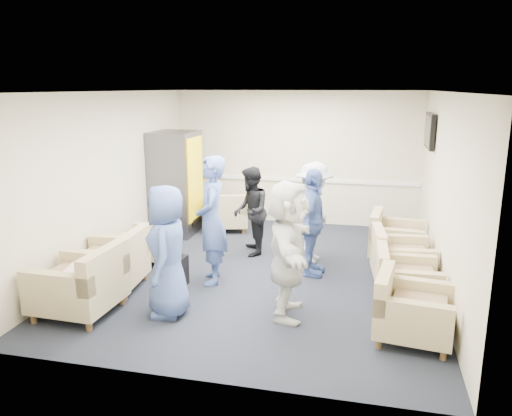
% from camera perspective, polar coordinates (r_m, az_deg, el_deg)
% --- Properties ---
extents(floor, '(6.00, 6.00, 0.00)m').
position_cam_1_polar(floor, '(7.72, 0.95, -7.30)').
color(floor, black).
rests_on(floor, ground).
extents(ceiling, '(6.00, 6.00, 0.00)m').
position_cam_1_polar(ceiling, '(7.21, 1.04, 13.16)').
color(ceiling, silver).
rests_on(ceiling, back_wall).
extents(back_wall, '(5.00, 0.02, 2.70)m').
position_cam_1_polar(back_wall, '(10.26, 4.53, 5.71)').
color(back_wall, beige).
rests_on(back_wall, floor).
extents(front_wall, '(5.00, 0.02, 2.70)m').
position_cam_1_polar(front_wall, '(4.55, -6.98, -4.54)').
color(front_wall, beige).
rests_on(front_wall, floor).
extents(left_wall, '(0.02, 6.00, 2.70)m').
position_cam_1_polar(left_wall, '(8.23, -16.30, 3.23)').
color(left_wall, beige).
rests_on(left_wall, floor).
extents(right_wall, '(0.02, 6.00, 2.70)m').
position_cam_1_polar(right_wall, '(7.26, 20.67, 1.55)').
color(right_wall, beige).
rests_on(right_wall, floor).
extents(chair_rail, '(4.98, 0.04, 0.06)m').
position_cam_1_polar(chair_rail, '(10.32, 4.47, 3.22)').
color(chair_rail, white).
rests_on(chair_rail, back_wall).
extents(tv, '(0.10, 1.00, 0.58)m').
position_cam_1_polar(tv, '(8.93, 19.22, 8.32)').
color(tv, black).
rests_on(tv, right_wall).
extents(armchair_left_near, '(0.96, 0.96, 0.74)m').
position_cam_1_polar(armchair_left_near, '(6.59, -19.23, -8.43)').
color(armchair_left_near, tan).
rests_on(armchair_left_near, floor).
extents(armchair_left_mid, '(0.96, 0.96, 0.71)m').
position_cam_1_polar(armchair_left_mid, '(7.28, -15.99, -6.21)').
color(armchair_left_mid, tan).
rests_on(armchair_left_mid, floor).
extents(armchair_left_far, '(0.85, 0.85, 0.60)m').
position_cam_1_polar(armchair_left_far, '(8.27, -11.58, -3.95)').
color(armchair_left_far, tan).
rests_on(armchair_left_far, floor).
extents(armchair_right_near, '(0.92, 0.92, 0.65)m').
position_cam_1_polar(armchair_right_near, '(5.92, 17.08, -11.29)').
color(armchair_right_near, tan).
rests_on(armchair_right_near, floor).
extents(armchair_right_midnear, '(0.82, 0.82, 0.63)m').
position_cam_1_polar(armchair_right_midnear, '(6.79, 16.45, -8.05)').
color(armchair_right_midnear, tan).
rests_on(armchair_right_midnear, floor).
extents(armchair_right_midfar, '(0.90, 0.90, 0.66)m').
position_cam_1_polar(armchair_right_midfar, '(7.54, 15.92, -5.71)').
color(armchair_right_midfar, tan).
rests_on(armchair_right_midfar, floor).
extents(armchair_right_far, '(0.92, 0.92, 0.67)m').
position_cam_1_polar(armchair_right_far, '(8.47, 15.42, -3.51)').
color(armchair_right_far, tan).
rests_on(armchair_right_far, floor).
extents(armchair_corner, '(1.00, 1.00, 0.65)m').
position_cam_1_polar(armchair_corner, '(9.84, -3.36, -0.71)').
color(armchair_corner, tan).
rests_on(armchair_corner, floor).
extents(vending_machine, '(0.79, 0.93, 1.96)m').
position_cam_1_polar(vending_machine, '(9.64, -9.11, 2.84)').
color(vending_machine, '#53535B').
rests_on(vending_machine, floor).
extents(backpack, '(0.31, 0.23, 0.52)m').
position_cam_1_polar(backpack, '(7.25, -9.11, -6.66)').
color(backpack, black).
rests_on(backpack, floor).
extents(pillow, '(0.40, 0.48, 0.12)m').
position_cam_1_polar(pillow, '(6.53, -19.46, -6.93)').
color(pillow, silver).
rests_on(pillow, armchair_left_near).
extents(person_front_left, '(0.70, 0.90, 1.64)m').
position_cam_1_polar(person_front_left, '(6.18, -10.11, -4.89)').
color(person_front_left, '#435CA2').
rests_on(person_front_left, floor).
extents(person_mid_left, '(0.61, 0.77, 1.84)m').
position_cam_1_polar(person_mid_left, '(7.10, -5.10, -1.42)').
color(person_mid_left, '#435CA2').
rests_on(person_mid_left, floor).
extents(person_back_left, '(0.74, 0.85, 1.49)m').
position_cam_1_polar(person_back_left, '(8.32, -0.60, -0.38)').
color(person_back_left, black).
rests_on(person_back_left, floor).
extents(person_back_right, '(0.78, 1.14, 1.62)m').
position_cam_1_polar(person_back_right, '(8.01, 6.60, -0.52)').
color(person_back_right, silver).
rests_on(person_back_right, floor).
extents(person_mid_right, '(0.45, 0.97, 1.62)m').
position_cam_1_polar(person_mid_right, '(7.42, 6.44, -1.69)').
color(person_mid_right, '#435CA2').
rests_on(person_mid_right, floor).
extents(person_front_right, '(0.68, 1.63, 1.71)m').
position_cam_1_polar(person_front_right, '(6.05, 3.71, -4.79)').
color(person_front_right, silver).
rests_on(person_front_right, floor).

